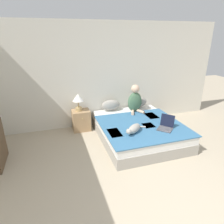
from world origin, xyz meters
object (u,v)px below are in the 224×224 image
object	(u,v)px
table_lamp	(78,99)
nightstand	(81,120)
person_sitting	(135,100)
pillow_near	(111,105)
bed	(138,130)
pillow_far	(138,102)
laptop_open	(166,126)
cat_tabby	(134,129)

from	to	relation	value
table_lamp	nightstand	bearing A→B (deg)	-3.26
person_sitting	table_lamp	bearing A→B (deg)	170.99
pillow_near	bed	bearing A→B (deg)	-66.62
pillow_far	person_sitting	world-z (taller)	person_sitting
laptop_open	bed	bearing A→B (deg)	175.59
cat_tabby	nightstand	bearing A→B (deg)	-94.33
laptop_open	table_lamp	world-z (taller)	table_lamp
pillow_near	pillow_far	size ratio (longest dim) A/B	1.00
bed	pillow_near	distance (m)	1.02
pillow_near	person_sitting	xyz separation A→B (m)	(0.55, -0.26, 0.16)
pillow_near	person_sitting	size ratio (longest dim) A/B	0.70
cat_tabby	laptop_open	distance (m)	0.71
pillow_far	table_lamp	world-z (taller)	table_lamp
bed	person_sitting	world-z (taller)	person_sitting
nightstand	table_lamp	xyz separation A→B (m)	(-0.04, 0.00, 0.55)
cat_tabby	pillow_near	bearing A→B (deg)	-124.81
bed	person_sitting	size ratio (longest dim) A/B	2.94
bed	cat_tabby	size ratio (longest dim) A/B	3.73
bed	pillow_far	xyz separation A→B (m)	(0.38, 0.88, 0.35)
pillow_near	laptop_open	distance (m)	1.57
pillow_near	nightstand	xyz separation A→B (m)	(-0.78, -0.05, -0.30)
bed	table_lamp	size ratio (longest dim) A/B	4.77
pillow_near	cat_tabby	xyz separation A→B (m)	(0.06, -1.34, -0.05)
person_sitting	table_lamp	size ratio (longest dim) A/B	1.62
cat_tabby	laptop_open	bearing A→B (deg)	140.23
pillow_far	laptop_open	size ratio (longest dim) A/B	1.14
laptop_open	table_lamp	bearing A→B (deg)	-172.55
pillow_near	pillow_far	world-z (taller)	same
cat_tabby	nightstand	distance (m)	1.56
laptop_open	pillow_near	bearing A→B (deg)	166.45
cat_tabby	person_sitting	bearing A→B (deg)	-151.72
table_lamp	laptop_open	bearing A→B (deg)	-39.72
pillow_far	cat_tabby	size ratio (longest dim) A/B	0.89
pillow_far	laptop_open	bearing A→B (deg)	-89.77
pillow_far	nightstand	world-z (taller)	pillow_far
cat_tabby	bed	bearing A→B (deg)	-162.16
pillow_near	table_lamp	size ratio (longest dim) A/B	1.13
pillow_near	nightstand	world-z (taller)	pillow_near
pillow_far	nightstand	size ratio (longest dim) A/B	0.94
bed	nightstand	size ratio (longest dim) A/B	3.97
pillow_near	person_sitting	world-z (taller)	person_sitting
bed	cat_tabby	xyz separation A→B (m)	(-0.32, -0.46, 0.29)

